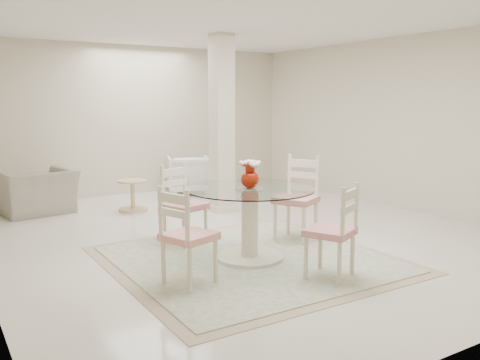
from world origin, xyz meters
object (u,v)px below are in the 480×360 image
dining_table (250,224)px  recliner_taupe (37,192)px  column (222,124)px  side_table (133,197)px  red_vase (250,174)px  dining_chair_north (181,199)px  dining_chair_east (299,192)px  dining_chair_south (337,225)px  dining_chair_west (184,229)px  armchair_white (188,175)px

dining_table → recliner_taupe: bearing=112.4°
dining_table → column: bearing=66.9°
dining_table → side_table: dining_table is taller
red_vase → column: bearing=67.0°
dining_table → dining_chair_north: (-0.36, 0.95, 0.15)m
column → dining_chair_east: column is taller
red_vase → dining_chair_east: dining_chair_east is taller
column → dining_chair_south: bearing=-100.8°
dining_table → dining_chair_west: 1.03m
dining_chair_north → side_table: bearing=69.8°
dining_chair_north → column: bearing=29.7°
dining_chair_east → dining_chair_north: dining_chair_east is taller
dining_chair_east → armchair_white: (0.27, 3.62, -0.25)m
column → red_vase: column is taller
side_table → red_vase: bearing=-86.2°
column → dining_chair_south: 3.44m
dining_chair_south → red_vase: bearing=-94.4°
dining_chair_south → side_table: bearing=-107.5°
recliner_taupe → armchair_white: 2.75m
dining_chair_north → red_vase: bearing=-85.0°
dining_chair_north → dining_chair_west: 1.44m
armchair_white → red_vase: bearing=93.6°
column → armchair_white: column is taller
dining_table → red_vase: (0.00, -0.00, 0.54)m
column → dining_table: size_ratio=1.97×
armchair_white → side_table: (-1.42, -0.93, -0.12)m
armchair_white → dining_table: bearing=93.5°
column → dining_chair_south: column is taller
dining_chair_south → recliner_taupe: (-1.87, 4.59, -0.21)m
column → dining_chair_south: (-0.62, -3.28, -0.81)m
column → side_table: 1.80m
side_table → armchair_white: bearing=33.2°
column → side_table: size_ratio=5.57×
column → side_table: (-1.19, 0.73, -1.13)m
recliner_taupe → armchair_white: armchair_white is taller
dining_chair_west → dining_chair_south: bearing=-132.9°
recliner_taupe → armchair_white: bearing=178.0°
dining_chair_east → recliner_taupe: 4.10m
dining_chair_west → recliner_taupe: bearing=-11.2°
dining_table → dining_chair_south: (0.37, -0.95, 0.14)m
side_table → dining_table: bearing=-86.3°
red_vase → dining_chair_north: (-0.36, 0.96, -0.39)m
dining_chair_west → recliner_taupe: (-0.55, 4.01, -0.21)m
dining_chair_east → recliner_taupe: size_ratio=1.10×
dining_table → dining_chair_south: dining_chair_south is taller
dining_chair_east → armchair_white: 3.64m
red_vase → dining_chair_east: bearing=21.7°
dining_table → side_table: 3.07m
recliner_taupe → dining_chair_north: bearing=103.7°
dining_chair_north → dining_chair_west: (-0.59, -1.32, -0.01)m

